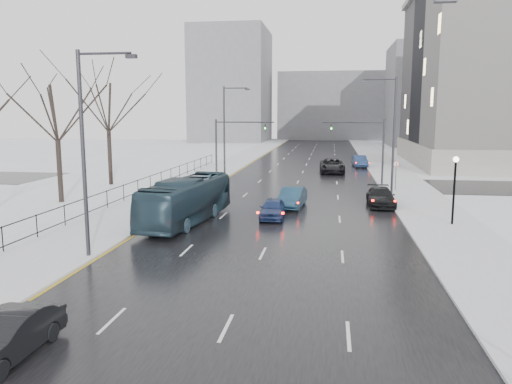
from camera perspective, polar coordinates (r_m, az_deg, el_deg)
The scene contains 25 objects.
road at distance 62.79m, azimuth 5.47°, elevation 2.48°, with size 16.00×150.00×0.04m, color black.
cross_road at distance 50.91m, azimuth 4.73°, elevation 0.97°, with size 130.00×10.00×0.04m, color black.
sidewalk_left at distance 64.20m, azimuth -3.94°, elevation 2.69°, with size 5.00×150.00×0.16m, color silver.
sidewalk_right at distance 63.11m, azimuth 15.04°, elevation 2.30°, with size 5.00×150.00×0.16m, color silver.
park_strip at distance 66.89m, azimuth -11.92°, elevation 2.76°, with size 14.00×150.00×0.12m, color white.
tree_park_d at distance 42.59m, azimuth -21.32°, elevation -1.21°, with size 8.75×8.75×12.50m, color black, non-canonical shape.
tree_park_e at distance 51.54m, azimuth -16.22°, elevation 0.72°, with size 9.45×9.45×13.50m, color black, non-canonical shape.
iron_fence at distance 36.71m, azimuth -17.98°, elevation -1.14°, with size 0.06×70.00×1.30m.
streetlight_r_mid at distance 42.61m, azimuth 15.19°, elevation 6.70°, with size 2.95×0.25×10.00m.
streetlight_l_near at distance 25.13m, azimuth -18.73°, elevation 5.18°, with size 2.95×0.25×10.00m.
streetlight_l_far at distance 55.52m, azimuth -3.42°, elevation 7.45°, with size 2.95×0.25×10.00m.
lamppost_r_mid at distance 33.47m, azimuth 21.76°, elevation 1.24°, with size 0.36×0.36×4.28m.
mast_signal_right at distance 50.55m, azimuth 13.14°, elevation 5.37°, with size 6.10×0.33×6.50m.
mast_signal_left at distance 51.50m, azimuth -3.41°, elevation 5.65°, with size 6.10×0.33×6.50m.
no_uturn_sign at distance 46.93m, azimuth 15.72°, elevation 2.80°, with size 0.60×0.06×2.70m.
bldg_far_right at distance 119.94m, azimuth 20.76°, elevation 10.27°, with size 24.00×20.00×22.00m, color slate.
bldg_far_left at distance 129.98m, azimuth -2.77°, elevation 12.01°, with size 18.00×22.00×28.00m, color slate.
bldg_far_center at distance 142.32m, azimuth 8.94°, elevation 9.64°, with size 30.00×18.00×18.00m, color slate.
sedan_left_near at distance 16.57m, azimuth -26.59°, elevation -14.61°, with size 1.42×4.06×1.34m, color black.
bus at distance 32.68m, azimuth -7.90°, elevation -0.93°, with size 2.46×10.49×2.92m, color #243A47.
sedan_center_near at distance 33.74m, azimuth 1.91°, elevation -1.90°, with size 1.59×3.96×1.35m, color navy.
sedan_right_near at distance 37.73m, azimuth 4.15°, elevation -0.64°, with size 1.60×4.58×1.51m, color navy.
sedan_right_cross at distance 60.46m, azimuth 8.68°, elevation 2.99°, with size 2.81×6.09×1.69m, color black.
sedan_right_far at distance 39.39m, azimuth 14.08°, elevation -0.55°, with size 1.97×4.85×1.41m, color black.
sedan_right_distant at distance 67.75m, azimuth 11.78°, elevation 3.47°, with size 1.61×4.61×1.52m, color navy.
Camera 1 is at (3.30, -2.31, 7.07)m, focal length 35.00 mm.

